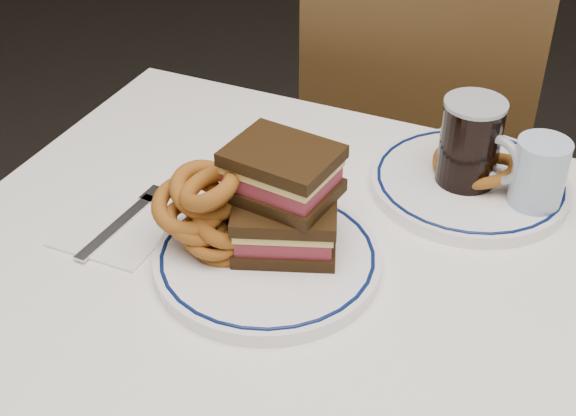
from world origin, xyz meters
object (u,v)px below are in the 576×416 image
at_px(main_plate, 268,259).
at_px(reuben_sandwich, 284,199).
at_px(beer_mug, 471,148).
at_px(far_plate, 469,182).
at_px(chair_far, 418,135).

relative_size(main_plate, reuben_sandwich, 1.81).
distance_m(beer_mug, far_plate, 0.06).
bearing_deg(main_plate, far_plate, 55.18).
relative_size(main_plate, far_plate, 1.02).
height_order(chair_far, main_plate, chair_far).
bearing_deg(main_plate, beer_mug, 54.95).
distance_m(reuben_sandwich, beer_mug, 0.30).
distance_m(chair_far, far_plate, 0.56).
height_order(reuben_sandwich, beer_mug, reuben_sandwich).
bearing_deg(reuben_sandwich, beer_mug, 52.56).
distance_m(main_plate, far_plate, 0.34).
height_order(main_plate, beer_mug, beer_mug).
relative_size(chair_far, reuben_sandwich, 6.06).
xyz_separation_m(chair_far, far_plate, (0.20, -0.48, 0.23)).
bearing_deg(far_plate, main_plate, -124.82).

